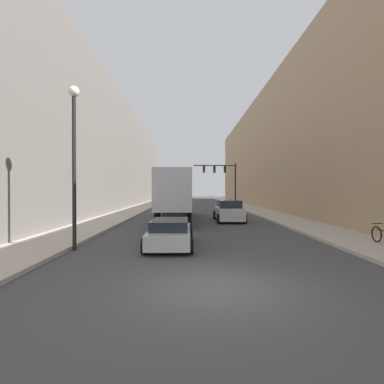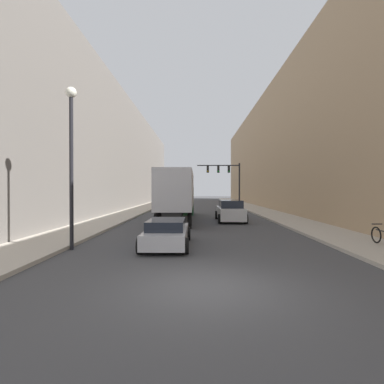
{
  "view_description": "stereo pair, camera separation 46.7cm",
  "coord_description": "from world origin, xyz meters",
  "px_view_note": "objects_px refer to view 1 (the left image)",
  "views": [
    {
      "loc": [
        -0.7,
        -7.59,
        2.51
      ],
      "look_at": [
        -0.52,
        11.32,
        2.33
      ],
      "focal_mm": 28.0,
      "sensor_mm": 36.0,
      "label": 1
    },
    {
      "loc": [
        -0.24,
        -7.59,
        2.51
      ],
      "look_at": [
        -0.52,
        11.32,
        2.33
      ],
      "focal_mm": 28.0,
      "sensor_mm": 36.0,
      "label": 2
    }
  ],
  "objects_px": {
    "sedan_car": "(170,233)",
    "suv_car": "(229,211)",
    "traffic_signal_gantry": "(224,176)",
    "street_lamp": "(74,145)",
    "semi_truck": "(176,193)"
  },
  "relations": [
    {
      "from": "sedan_car",
      "to": "suv_car",
      "type": "relative_size",
      "value": 0.96
    },
    {
      "from": "traffic_signal_gantry",
      "to": "street_lamp",
      "type": "relative_size",
      "value": 0.88
    },
    {
      "from": "suv_car",
      "to": "street_lamp",
      "type": "xyz_separation_m",
      "value": [
        -7.82,
        -11.05,
        3.53
      ]
    },
    {
      "from": "street_lamp",
      "to": "semi_truck",
      "type": "bearing_deg",
      "value": 73.03
    },
    {
      "from": "semi_truck",
      "to": "traffic_signal_gantry",
      "type": "distance_m",
      "value": 16.28
    },
    {
      "from": "semi_truck",
      "to": "traffic_signal_gantry",
      "type": "height_order",
      "value": "traffic_signal_gantry"
    },
    {
      "from": "semi_truck",
      "to": "sedan_car",
      "type": "bearing_deg",
      "value": -88.98
    },
    {
      "from": "traffic_signal_gantry",
      "to": "sedan_car",
      "type": "bearing_deg",
      "value": -101.61
    },
    {
      "from": "sedan_car",
      "to": "suv_car",
      "type": "xyz_separation_m",
      "value": [
        3.94,
        10.26,
        0.21
      ]
    },
    {
      "from": "semi_truck",
      "to": "suv_car",
      "type": "bearing_deg",
      "value": -13.79
    },
    {
      "from": "suv_car",
      "to": "traffic_signal_gantry",
      "type": "relative_size",
      "value": 0.78
    },
    {
      "from": "street_lamp",
      "to": "sedan_car",
      "type": "bearing_deg",
      "value": 11.51
    },
    {
      "from": "semi_truck",
      "to": "suv_car",
      "type": "xyz_separation_m",
      "value": [
        4.14,
        -1.01,
        -1.39
      ]
    },
    {
      "from": "semi_truck",
      "to": "sedan_car",
      "type": "height_order",
      "value": "semi_truck"
    },
    {
      "from": "sedan_car",
      "to": "traffic_signal_gantry",
      "type": "bearing_deg",
      "value": 78.39
    }
  ]
}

